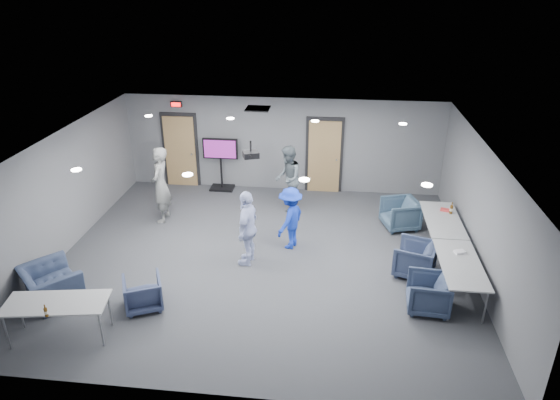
# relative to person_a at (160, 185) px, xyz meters

# --- Properties ---
(floor) EXTENTS (9.00, 9.00, 0.00)m
(floor) POSITION_rel_person_a_xyz_m (2.81, -1.60, -0.98)
(floor) COLOR #373A3F
(floor) RESTS_ON ground
(ceiling) EXTENTS (9.00, 9.00, 0.00)m
(ceiling) POSITION_rel_person_a_xyz_m (2.81, -1.60, 1.72)
(ceiling) COLOR silver
(ceiling) RESTS_ON wall_back
(wall_back) EXTENTS (9.00, 0.02, 2.70)m
(wall_back) POSITION_rel_person_a_xyz_m (2.81, 2.40, 0.37)
(wall_back) COLOR slate
(wall_back) RESTS_ON floor
(wall_front) EXTENTS (9.00, 0.02, 2.70)m
(wall_front) POSITION_rel_person_a_xyz_m (2.81, -5.60, 0.37)
(wall_front) COLOR slate
(wall_front) RESTS_ON floor
(wall_left) EXTENTS (0.02, 8.00, 2.70)m
(wall_left) POSITION_rel_person_a_xyz_m (-1.69, -1.60, 0.37)
(wall_left) COLOR slate
(wall_left) RESTS_ON floor
(wall_right) EXTENTS (0.02, 8.00, 2.70)m
(wall_right) POSITION_rel_person_a_xyz_m (7.31, -1.60, 0.37)
(wall_right) COLOR slate
(wall_right) RESTS_ON floor
(door_left) EXTENTS (1.06, 0.17, 2.24)m
(door_left) POSITION_rel_person_a_xyz_m (-0.18, 2.35, 0.09)
(door_left) COLOR black
(door_left) RESTS_ON wall_back
(door_right) EXTENTS (1.06, 0.17, 2.24)m
(door_right) POSITION_rel_person_a_xyz_m (4.02, 2.35, 0.09)
(door_right) COLOR black
(door_right) RESTS_ON wall_back
(exit_sign) EXTENTS (0.32, 0.08, 0.16)m
(exit_sign) POSITION_rel_person_a_xyz_m (-0.19, 2.33, 1.47)
(exit_sign) COLOR black
(exit_sign) RESTS_ON wall_back
(hvac_diffuser) EXTENTS (0.60, 0.60, 0.03)m
(hvac_diffuser) POSITION_rel_person_a_xyz_m (2.31, 1.20, 1.71)
(hvac_diffuser) COLOR black
(hvac_diffuser) RESTS_ON ceiling
(downlights) EXTENTS (6.18, 3.78, 0.02)m
(downlights) POSITION_rel_person_a_xyz_m (2.81, -1.60, 1.71)
(downlights) COLOR white
(downlights) RESTS_ON ceiling
(person_a) EXTENTS (0.49, 0.73, 1.95)m
(person_a) POSITION_rel_person_a_xyz_m (0.00, 0.00, 0.00)
(person_a) COLOR gray
(person_a) RESTS_ON floor
(person_b) EXTENTS (0.73, 0.90, 1.75)m
(person_b) POSITION_rel_person_a_xyz_m (3.11, 1.05, -0.10)
(person_b) COLOR slate
(person_b) RESTS_ON floor
(person_c) EXTENTS (0.55, 1.04, 1.70)m
(person_c) POSITION_rel_person_a_xyz_m (2.52, -1.78, -0.13)
(person_c) COLOR #C6D2FF
(person_c) RESTS_ON floor
(person_d) EXTENTS (0.87, 1.09, 1.47)m
(person_d) POSITION_rel_person_a_xyz_m (3.37, -1.00, -0.24)
(person_d) COLOR #1D3ABD
(person_d) RESTS_ON floor
(chair_right_a) EXTENTS (1.02, 1.01, 0.75)m
(chair_right_a) POSITION_rel_person_a_xyz_m (5.99, 0.26, -0.60)
(chair_right_a) COLOR #3B5267
(chair_right_a) RESTS_ON floor
(chair_right_b) EXTENTS (1.02, 1.00, 0.74)m
(chair_right_b) POSITION_rel_person_a_xyz_m (6.07, -1.86, -0.61)
(chair_right_b) COLOR #343F5B
(chair_right_b) RESTS_ON floor
(chair_right_c) EXTENTS (0.83, 0.81, 0.71)m
(chair_right_c) POSITION_rel_person_a_xyz_m (6.16, -3.07, -0.62)
(chair_right_c) COLOR #34405A
(chair_right_c) RESTS_ON floor
(chair_front_a) EXTENTS (0.91, 0.92, 0.64)m
(chair_front_a) POSITION_rel_person_a_xyz_m (0.82, -3.61, -0.66)
(chair_front_a) COLOR #3B4566
(chair_front_a) RESTS_ON floor
(chair_front_b) EXTENTS (1.45, 1.44, 0.71)m
(chair_front_b) POSITION_rel_person_a_xyz_m (-1.02, -3.60, -0.62)
(chair_front_b) COLOR #37435F
(chair_front_b) RESTS_ON floor
(table_right_a) EXTENTS (0.78, 1.88, 0.73)m
(table_right_a) POSITION_rel_person_a_xyz_m (6.81, -0.63, -0.29)
(table_right_a) COLOR #A9ABAE
(table_right_a) RESTS_ON floor
(table_right_b) EXTENTS (0.78, 1.87, 0.73)m
(table_right_b) POSITION_rel_person_a_xyz_m (6.81, -2.53, -0.29)
(table_right_b) COLOR #A9ABAE
(table_right_b) RESTS_ON floor
(table_front_left) EXTENTS (1.82, 0.99, 0.73)m
(table_front_left) POSITION_rel_person_a_xyz_m (-0.30, -4.60, -0.29)
(table_front_left) COLOR #A9ABAE
(table_front_left) RESTS_ON floor
(bottle_front) EXTENTS (0.06, 0.06, 0.23)m
(bottle_front) POSITION_rel_person_a_xyz_m (-0.24, -4.98, -0.16)
(bottle_front) COLOR #59380F
(bottle_front) RESTS_ON table_front_left
(bottle_right) EXTENTS (0.07, 0.07, 0.29)m
(bottle_right) POSITION_rel_person_a_xyz_m (7.05, -0.32, -0.14)
(bottle_right) COLOR #59380F
(bottle_right) RESTS_ON table_right_a
(snack_box) EXTENTS (0.24, 0.19, 0.05)m
(snack_box) POSITION_rel_person_a_xyz_m (6.94, -0.19, -0.22)
(snack_box) COLOR #DF3837
(snack_box) RESTS_ON table_right_a
(wrapper) EXTENTS (0.24, 0.20, 0.05)m
(wrapper) POSITION_rel_person_a_xyz_m (6.88, -2.13, -0.22)
(wrapper) COLOR white
(wrapper) RESTS_ON table_right_b
(tv_stand) EXTENTS (1.01, 0.48, 1.55)m
(tv_stand) POSITION_rel_person_a_xyz_m (1.05, 2.15, -0.10)
(tv_stand) COLOR black
(tv_stand) RESTS_ON floor
(projector) EXTENTS (0.39, 0.36, 0.35)m
(projector) POSITION_rel_person_a_xyz_m (2.58, -1.47, 1.43)
(projector) COLOR black
(projector) RESTS_ON ceiling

